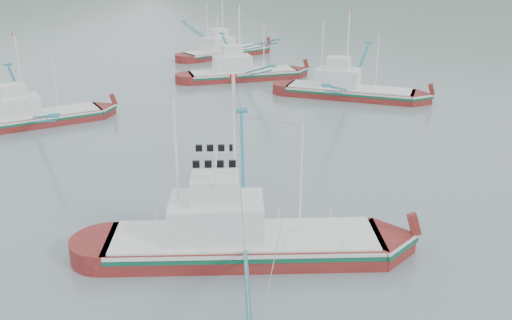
{
  "coord_description": "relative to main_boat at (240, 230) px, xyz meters",
  "views": [
    {
      "loc": [
        -3.61,
        -29.29,
        16.53
      ],
      "look_at": [
        0.0,
        6.0,
        3.2
      ],
      "focal_mm": 40.0,
      "sensor_mm": 36.0,
      "label": 1
    }
  ],
  "objects": [
    {
      "name": "ground",
      "position": [
        1.6,
        0.87,
        -1.62
      ],
      "size": [
        1200.0,
        1200.0,
        0.0
      ],
      "primitive_type": "plane",
      "color": "slate",
      "rests_on": "ground"
    },
    {
      "name": "main_boat",
      "position": [
        0.0,
        0.0,
        0.0
      ],
      "size": [
        15.69,
        27.98,
        11.33
      ],
      "rotation": [
        0.0,
        0.0,
        -0.07
      ],
      "color": "maroon",
      "rests_on": "ground"
    },
    {
      "name": "bg_boat_far",
      "position": [
        3.69,
        45.67,
        0.1
      ],
      "size": [
        14.63,
        25.51,
        10.41
      ],
      "rotation": [
        0.0,
        0.0,
        0.17
      ],
      "color": "maroon",
      "rests_on": "ground"
    },
    {
      "name": "bg_boat_left",
      "position": [
        -18.58,
        27.27,
        0.36
      ],
      "size": [
        13.59,
        22.88,
        9.76
      ],
      "rotation": [
        0.0,
        0.0,
        0.43
      ],
      "color": "maroon",
      "rests_on": "ground"
    },
    {
      "name": "bg_boat_right",
      "position": [
        15.26,
        34.76,
        0.56
      ],
      "size": [
        14.9,
        25.06,
        10.7
      ],
      "rotation": [
        0.0,
        0.0,
        -0.43
      ],
      "color": "maroon",
      "rests_on": "ground"
    },
    {
      "name": "bg_boat_extra",
      "position": [
        2.36,
        62.58,
        0.57
      ],
      "size": [
        17.51,
        23.53,
        10.41
      ],
      "rotation": [
        0.0,
        0.0,
        0.55
      ],
      "color": "maroon",
      "rests_on": "ground"
    }
  ]
}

